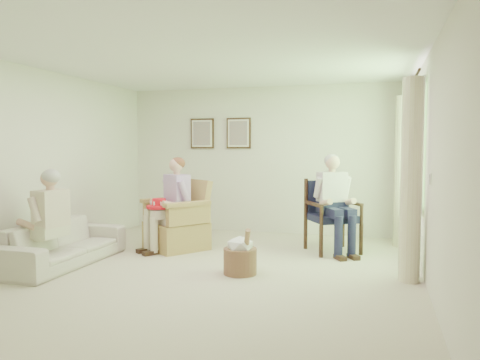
{
  "coord_description": "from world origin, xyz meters",
  "views": [
    {
      "loc": [
        1.96,
        -5.39,
        1.53
      ],
      "look_at": [
        0.04,
        1.13,
        1.05
      ],
      "focal_mm": 35.0,
      "sensor_mm": 36.0,
      "label": 1
    }
  ],
  "objects": [
    {
      "name": "left_wall",
      "position": [
        -2.5,
        0.0,
        1.3
      ],
      "size": [
        0.04,
        5.5,
        2.6
      ],
      "primitive_type": "cube",
      "color": "silver",
      "rests_on": "ground"
    },
    {
      "name": "window",
      "position": [
        2.46,
        1.2,
        1.58
      ],
      "size": [
        0.13,
        2.5,
        1.63
      ],
      "color": "#2D6B23",
      "rests_on": "right_wall"
    },
    {
      "name": "wicker_armchair",
      "position": [
        -0.92,
        1.04,
        0.33
      ],
      "size": [
        0.81,
        0.81,
        1.04
      ],
      "rotation": [
        0.0,
        0.0,
        -0.62
      ],
      "color": "tan",
      "rests_on": "ground"
    },
    {
      "name": "hatbox",
      "position": [
        0.4,
        -0.07,
        0.23
      ],
      "size": [
        0.43,
        0.43,
        0.59
      ],
      "color": "#A16F57",
      "rests_on": "ground"
    },
    {
      "name": "curtain_right",
      "position": [
        2.33,
        2.18,
        1.15
      ],
      "size": [
        0.34,
        0.34,
        2.3
      ],
      "primitive_type": "cylinder",
      "color": "beige",
      "rests_on": "ground"
    },
    {
      "name": "front_wall",
      "position": [
        0.0,
        -2.75,
        1.3
      ],
      "size": [
        5.0,
        0.04,
        2.6
      ],
      "primitive_type": "cube",
      "color": "silver",
      "rests_on": "ground"
    },
    {
      "name": "back_wall",
      "position": [
        0.0,
        2.75,
        1.3
      ],
      "size": [
        5.0,
        0.04,
        2.6
      ],
      "primitive_type": "cube",
      "color": "silver",
      "rests_on": "ground"
    },
    {
      "name": "person_sofa",
      "position": [
        -1.95,
        -0.57,
        0.69
      ],
      "size": [
        0.42,
        0.62,
        1.23
      ],
      "rotation": [
        0.0,
        0.0,
        -1.7
      ],
      "color": "beige",
      "rests_on": "ground"
    },
    {
      "name": "right_wall",
      "position": [
        2.5,
        0.0,
        1.3
      ],
      "size": [
        0.04,
        5.5,
        2.6
      ],
      "primitive_type": "cube",
      "color": "silver",
      "rests_on": "ground"
    },
    {
      "name": "ceiling",
      "position": [
        0.0,
        0.0,
        2.6
      ],
      "size": [
        5.0,
        5.5,
        0.02
      ],
      "primitive_type": "cube",
      "color": "white",
      "rests_on": "back_wall"
    },
    {
      "name": "floor",
      "position": [
        0.0,
        0.0,
        0.0
      ],
      "size": [
        5.5,
        5.5,
        0.0
      ],
      "primitive_type": "plane",
      "color": "beige",
      "rests_on": "ground"
    },
    {
      "name": "wood_armchair",
      "position": [
        1.35,
        1.56,
        0.56
      ],
      "size": [
        0.67,
        0.63,
        1.03
      ],
      "rotation": [
        0.0,
        0.0,
        0.53
      ],
      "color": "black",
      "rests_on": "ground"
    },
    {
      "name": "person_dark",
      "position": [
        1.35,
        1.39,
        0.83
      ],
      "size": [
        0.4,
        0.62,
        1.4
      ],
      "rotation": [
        0.0,
        0.0,
        0.53
      ],
      "color": "#1B1C3C",
      "rests_on": "ground"
    },
    {
      "name": "framed_print_right",
      "position": [
        -0.45,
        2.71,
        1.78
      ],
      "size": [
        0.45,
        0.05,
        0.55
      ],
      "color": "#382114",
      "rests_on": "back_wall"
    },
    {
      "name": "person_wicker",
      "position": [
        -0.92,
        0.9,
        0.79
      ],
      "size": [
        0.4,
        0.63,
        1.35
      ],
      "rotation": [
        0.0,
        0.0,
        -0.62
      ],
      "color": "beige",
      "rests_on": "ground"
    },
    {
      "name": "sofa",
      "position": [
        -1.95,
        -0.27,
        0.28
      ],
      "size": [
        1.9,
        0.74,
        0.55
      ],
      "primitive_type": "imported",
      "rotation": [
        0.0,
        0.0,
        1.57
      ],
      "color": "beige",
      "rests_on": "ground"
    },
    {
      "name": "curtain_left",
      "position": [
        2.33,
        0.22,
        1.15
      ],
      "size": [
        0.34,
        0.34,
        2.3
      ],
      "primitive_type": "cylinder",
      "color": "beige",
      "rests_on": "ground"
    },
    {
      "name": "framed_print_left",
      "position": [
        -1.15,
        2.71,
        1.78
      ],
      "size": [
        0.45,
        0.05,
        0.55
      ],
      "color": "#382114",
      "rests_on": "back_wall"
    },
    {
      "name": "red_hat",
      "position": [
        -1.07,
        0.75,
        0.69
      ],
      "size": [
        0.36,
        0.36,
        0.14
      ],
      "color": "red",
      "rests_on": "person_wicker"
    }
  ]
}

